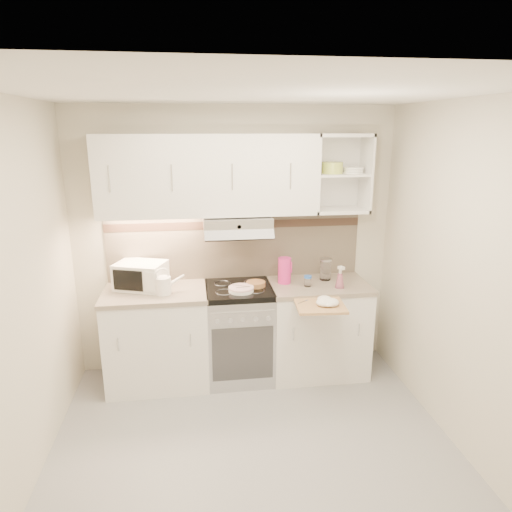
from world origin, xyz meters
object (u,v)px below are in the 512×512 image
at_px(microwave, 141,275).
at_px(cutting_board, 320,306).
at_px(spray_bottle, 340,279).
at_px(glass_jar, 325,269).
at_px(pink_pitcher, 285,270).
at_px(watering_can, 164,284).
at_px(plate_stack, 241,289).
at_px(electric_range, 239,332).

relative_size(microwave, cutting_board, 1.25).
distance_m(microwave, spray_bottle, 1.79).
bearing_deg(glass_jar, spray_bottle, -74.76).
bearing_deg(pink_pitcher, cutting_board, -73.74).
bearing_deg(glass_jar, microwave, 179.93).
relative_size(microwave, spray_bottle, 2.28).
bearing_deg(spray_bottle, glass_jar, 81.65).
height_order(pink_pitcher, glass_jar, pink_pitcher).
distance_m(microwave, pink_pitcher, 1.31).
bearing_deg(microwave, watering_can, -20.09).
xyz_separation_m(plate_stack, cutting_board, (0.62, -0.35, -0.05)).
relative_size(watering_can, plate_stack, 1.19).
height_order(plate_stack, cutting_board, plate_stack).
bearing_deg(plate_stack, pink_pitcher, 22.40).
bearing_deg(watering_can, spray_bottle, -25.39).
height_order(electric_range, glass_jar, glass_jar).
height_order(glass_jar, spray_bottle, spray_bottle).
bearing_deg(microwave, pink_pitcher, 18.26).
height_order(electric_range, cutting_board, electric_range).
distance_m(glass_jar, cutting_board, 0.62).
relative_size(microwave, glass_jar, 2.41).
xyz_separation_m(electric_range, plate_stack, (0.01, -0.12, 0.47)).
bearing_deg(plate_stack, electric_range, 94.37).
xyz_separation_m(watering_can, spray_bottle, (1.57, -0.06, 0.00)).
bearing_deg(cutting_board, glass_jar, 74.56).
bearing_deg(electric_range, plate_stack, -85.63).
bearing_deg(plate_stack, spray_bottle, -1.62).
bearing_deg(pink_pitcher, electric_range, -176.61).
relative_size(plate_stack, glass_jar, 1.08).
distance_m(electric_range, glass_jar, 1.01).
bearing_deg(cutting_board, watering_can, 167.73).
relative_size(electric_range, spray_bottle, 4.09).
xyz_separation_m(electric_range, cutting_board, (0.63, -0.47, 0.42)).
bearing_deg(pink_pitcher, spray_bottle, -27.39).
bearing_deg(spray_bottle, electric_range, 147.43).
relative_size(watering_can, spray_bottle, 1.22).
height_order(microwave, glass_jar, microwave).
height_order(electric_range, microwave, microwave).
bearing_deg(glass_jar, plate_stack, -165.54).
bearing_deg(pink_pitcher, microwave, 174.01).
xyz_separation_m(microwave, spray_bottle, (1.78, -0.24, -0.03)).
xyz_separation_m(electric_range, pink_pitcher, (0.43, 0.06, 0.57)).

